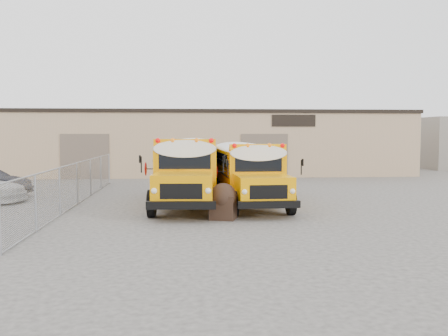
{
  "coord_description": "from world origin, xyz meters",
  "views": [
    {
      "loc": [
        -1.43,
        -18.6,
        3.05
      ],
      "look_at": [
        0.21,
        2.0,
        1.6
      ],
      "focal_mm": 40.0,
      "sensor_mm": 36.0,
      "label": 1
    }
  ],
  "objects": [
    {
      "name": "ground",
      "position": [
        0.0,
        0.0,
        0.0
      ],
      "size": [
        120.0,
        120.0,
        0.0
      ],
      "primitive_type": "plane",
      "color": "#45423F",
      "rests_on": "ground"
    },
    {
      "name": "warehouse",
      "position": [
        -0.0,
        19.99,
        2.37
      ],
      "size": [
        30.2,
        10.2,
        4.67
      ],
      "color": "tan",
      "rests_on": "ground"
    },
    {
      "name": "chainlink_fence",
      "position": [
        -6.0,
        3.0,
        0.9
      ],
      "size": [
        0.07,
        18.07,
        1.81
      ],
      "color": "gray",
      "rests_on": "ground"
    },
    {
      "name": "school_bus_left",
      "position": [
        -0.88,
        9.35,
        1.66
      ],
      "size": [
        3.25,
        9.9,
        2.86
      ],
      "color": "#EC9602",
      "rests_on": "ground"
    },
    {
      "name": "school_bus_right",
      "position": [
        1.13,
        8.78,
        1.54
      ],
      "size": [
        2.82,
        9.15,
        2.66
      ],
      "color": "#FDA201",
      "rests_on": "ground"
    },
    {
      "name": "tarp_bundle",
      "position": [
        -0.07,
        -1.18,
        0.66
      ],
      "size": [
        1.05,
        1.0,
        1.29
      ],
      "color": "black",
      "rests_on": "ground"
    }
  ]
}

